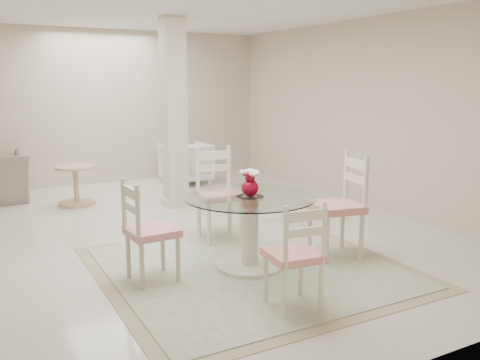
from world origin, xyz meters
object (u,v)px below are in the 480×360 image
dining_chair_east (343,198)px  dining_chair_north (217,187)px  dining_table (250,232)px  column (174,114)px  side_table (76,187)px  dining_chair_west (145,224)px  armchair_white (186,163)px  dining_chair_south (297,248)px  red_vase (250,183)px

dining_chair_east → dining_chair_north: bearing=-132.7°
dining_table → dining_chair_north: dining_chair_north is taller
dining_table → column: bearing=83.5°
side_table → column: bearing=-29.6°
dining_chair_west → armchair_white: 4.62m
dining_chair_south → column: bearing=-90.8°
column → dining_chair_north: column is taller
dining_chair_east → dining_chair_south: 1.44m
armchair_white → red_vase: bearing=74.8°
red_vase → dining_chair_south: 1.07m
column → dining_table: column is taller
red_vase → dining_chair_north: dining_chair_north is taller
red_vase → side_table: (-0.97, 3.51, -0.59)m
dining_chair_east → dining_table: bearing=-87.9°
side_table → dining_chair_west: bearing=-90.6°
dining_table → dining_chair_south: bearing=-98.1°
dining_chair_south → side_table: dining_chair_south is taller
dining_chair_east → dining_chair_north: size_ratio=1.01×
column → dining_chair_south: size_ratio=2.70×
column → dining_chair_north: size_ratio=2.30×
dining_chair_north → armchair_white: (0.94, 3.23, -0.25)m
dining_chair_east → dining_chair_north: dining_chair_east is taller
dining_chair_north → column: bearing=91.4°
dining_chair_south → armchair_white: (1.23, 5.25, -0.16)m
column → dining_table: 2.96m
dining_chair_north → armchair_white: bearing=80.7°
dining_table → dining_chair_west: bearing=172.5°
dining_table → dining_chair_south: (-0.14, -1.00, 0.16)m
dining_chair_west → armchair_white: (2.10, 4.11, -0.19)m
dining_chair_south → armchair_white: bearing=-97.0°
dining_chair_west → dining_table: bearing=-101.0°
armchair_white → dining_chair_west: bearing=62.1°
red_vase → side_table: size_ratio=0.45×
dining_table → dining_chair_south: 1.03m
dining_chair_east → side_table: dining_chair_east is taller
dining_chair_north → dining_chair_south: size_ratio=1.17×
dining_chair_north → side_table: (-1.12, 2.49, -0.35)m
column → dining_chair_west: column is taller
dining_chair_east → dining_chair_north: (-0.87, 1.17, -0.01)m
dining_table → dining_chair_south: dining_chair_south is taller
dining_chair_east → side_table: (-1.99, 3.66, -0.36)m
dining_chair_east → dining_chair_south: (-1.16, -0.85, -0.10)m
red_vase → armchair_white: bearing=75.6°
dining_chair_west → dining_chair_east: bearing=-101.5°
dining_chair_south → side_table: size_ratio=1.73×
red_vase → dining_chair_east: 1.05m
dining_chair_south → dining_chair_west: bearing=-46.6°
dining_chair_south → side_table: 4.60m
armchair_white → dining_table: bearing=74.7°
column → red_vase: column is taller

